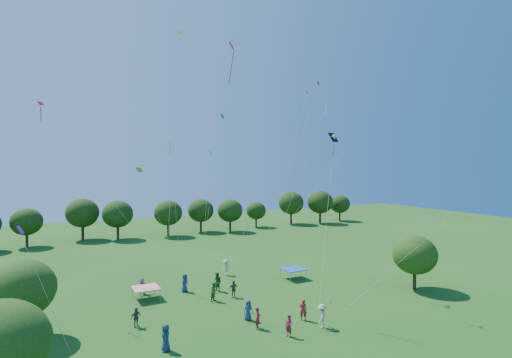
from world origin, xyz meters
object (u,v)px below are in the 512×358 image
Objects in this scene: near_tree_east at (415,255)px; tent_blue at (293,269)px; near_tree_north at (22,289)px; tent_red_stripe at (146,288)px; red_high_kite at (234,88)px; pirate_kite at (333,142)px.

tent_blue is at bearing 134.80° from near_tree_east.
near_tree_north is 2.52× the size of tent_blue.
red_high_kite reaches higher than tent_red_stripe.
pirate_kite is at bearing -1.31° from near_tree_north.
tent_blue is (24.58, 3.68, -2.51)m from near_tree_north.
pirate_kite reaches higher than tent_red_stripe.
near_tree_north is 2.52× the size of tent_red_stripe.
near_tree_north is at bearing -171.48° from tent_blue.
tent_blue is (-8.43, 8.49, -2.35)m from near_tree_east.
tent_blue is at bearing -2.60° from tent_red_stripe.
near_tree_north is 24.98m from tent_blue.
near_tree_east is at bearing -21.22° from tent_red_stripe.
near_tree_east is 0.24× the size of red_high_kite.
pirate_kite is (1.79, -4.29, 13.28)m from tent_blue.
tent_red_stripe is at bearing 145.78° from red_high_kite.
tent_red_stripe is 0.16× the size of pirate_kite.
red_high_kite is (-8.59, -3.81, 17.59)m from tent_blue.
red_high_kite is at bearing -34.22° from tent_red_stripe.
red_high_kite reaches higher than near_tree_north.
near_tree_north is 0.26× the size of red_high_kite.
tent_red_stripe is 15.23m from tent_blue.
red_high_kite is (15.99, -0.13, 15.08)m from near_tree_north.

